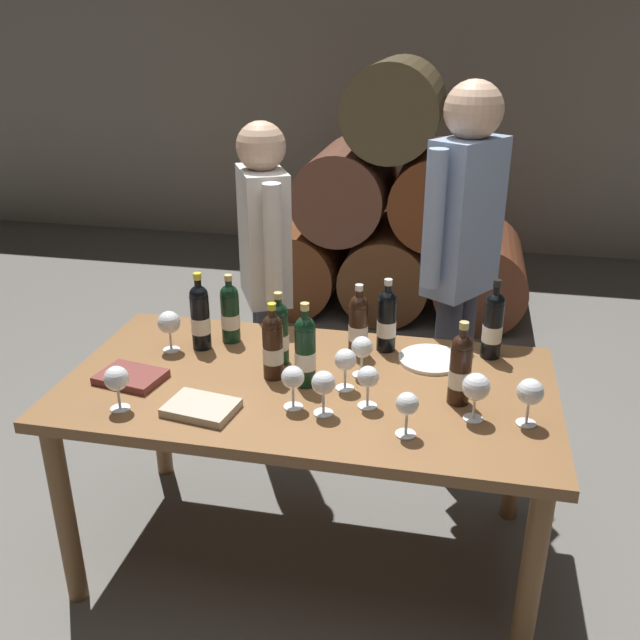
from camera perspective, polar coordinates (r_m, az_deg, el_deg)
The scene contains 28 objects.
ground_plane at distance 2.89m, azimuth -0.86°, elevation -18.38°, with size 14.00×14.00×0.00m, color #66635E.
cellar_back_wall at distance 6.34m, azimuth 7.86°, elevation 18.52°, with size 10.00×0.24×2.80m, color gray.
barrel_stack at distance 4.89m, azimuth 5.85°, elevation 8.39°, with size 1.86×0.90×1.69m.
dining_table at distance 2.50m, azimuth -0.95°, elevation -6.89°, with size 1.70×0.90×0.76m.
wine_bottle_0 at distance 2.31m, azimuth 11.35°, elevation -3.88°, with size 0.07×0.07×0.29m.
wine_bottle_1 at distance 2.54m, azimuth -3.37°, elevation -1.03°, with size 0.07×0.07×0.28m.
wine_bottle_2 at distance 2.68m, azimuth -9.73°, elevation 0.30°, with size 0.07×0.07×0.30m.
wine_bottle_3 at distance 2.60m, azimuth 3.14°, elevation -0.32°, with size 0.07×0.07×0.28m.
wine_bottle_4 at distance 2.38m, azimuth -1.22°, elevation -2.48°, with size 0.07×0.07×0.30m.
wine_bottle_5 at distance 2.43m, azimuth -3.86°, elevation -2.09°, with size 0.07×0.07×0.28m.
wine_bottle_6 at distance 2.64m, azimuth 5.46°, elevation 0.03°, with size 0.07×0.07×0.29m.
wine_bottle_7 at distance 2.73m, azimuth -7.33°, elevation 0.61°, with size 0.07×0.07×0.27m.
wine_bottle_8 at distance 2.65m, azimuth 13.90°, elevation -0.34°, with size 0.07×0.07×0.31m.
wine_glass_0 at distance 2.36m, azimuth 2.07°, elevation -3.37°, with size 0.08×0.08×0.15m.
wine_glass_1 at distance 2.21m, azimuth 0.28°, elevation -5.25°, with size 0.08×0.08×0.15m.
wine_glass_2 at distance 2.25m, azimuth 16.73°, elevation -5.72°, with size 0.08×0.08×0.16m.
wine_glass_3 at distance 2.12m, azimuth 7.11°, elevation -6.93°, with size 0.07×0.07×0.14m.
wine_glass_4 at distance 2.26m, azimuth 3.94°, elevation -4.78°, with size 0.07×0.07×0.15m.
wine_glass_5 at distance 2.45m, azimuth 3.44°, elevation -2.33°, with size 0.08×0.08×0.15m.
wine_glass_6 at distance 2.25m, azimuth -2.23°, elevation -4.81°, with size 0.08×0.08×0.15m.
wine_glass_7 at distance 2.33m, azimuth -16.23°, elevation -4.68°, with size 0.08×0.08×0.15m.
wine_glass_8 at distance 2.23m, azimuth 12.58°, elevation -5.41°, with size 0.09×0.09×0.16m.
wine_glass_9 at distance 2.69m, azimuth -12.19°, elevation -0.26°, with size 0.09×0.09×0.16m.
tasting_notebook at distance 2.30m, azimuth -9.64°, elevation -7.05°, with size 0.22×0.16×0.03m, color #B2A893.
leather_ledger at distance 2.54m, azimuth -15.14°, elevation -4.50°, with size 0.22×0.16×0.03m, color brown.
serving_plate at distance 2.62m, azimuth 9.01°, elevation -3.18°, with size 0.24×0.24×0.01m, color white.
sommelier_presenting at distance 2.98m, azimuth 11.48°, elevation 5.72°, with size 0.33×0.43×1.72m.
taster_seated_left at distance 3.11m, azimuth -4.50°, elevation 4.50°, with size 0.30×0.45×1.54m.
Camera 1 is at (0.48, -2.10, 1.93)m, focal length 39.32 mm.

